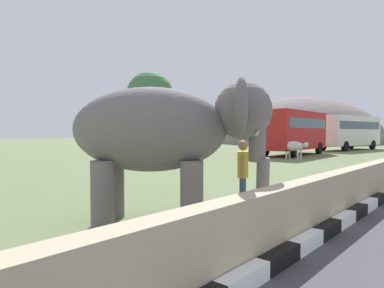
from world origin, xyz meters
TOP-DOWN VIEW (x-y plane):
  - barrier_parapet at (2.00, 4.36)m, footprint 28.00×0.36m
  - elephant at (2.53, 6.83)m, footprint 3.74×3.90m
  - person_handler at (4.28, 6.18)m, footprint 0.60×0.43m
  - bus_red at (23.82, 13.91)m, footprint 8.49×2.86m
  - bus_white at (35.05, 13.01)m, footprint 9.51×4.03m
  - cow_near at (19.89, 12.05)m, footprint 0.85×1.93m
  - tree_distant at (13.76, 19.91)m, footprint 3.30×3.30m
  - hill_east at (55.00, 26.76)m, footprint 32.76×26.21m

SIDE VIEW (x-z plane):
  - hill_east at x=55.00m, z-range -7.89..7.89m
  - barrier_parapet at x=2.00m, z-range 0.00..1.00m
  - cow_near at x=19.89m, z-range 0.26..1.48m
  - person_handler at x=4.28m, z-range 0.10..1.75m
  - elephant at x=2.53m, z-range 0.42..3.28m
  - bus_red at x=23.82m, z-range 0.33..3.83m
  - bus_white at x=35.05m, z-range 0.33..3.83m
  - tree_distant at x=13.76m, z-range 1.35..7.42m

